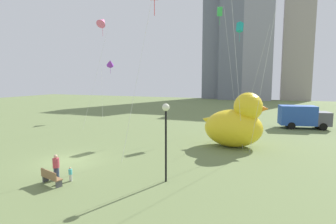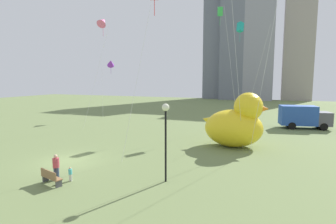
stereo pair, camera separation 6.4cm
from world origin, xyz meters
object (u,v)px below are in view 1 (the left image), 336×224
at_px(kite_green, 220,12).
at_px(kite_pink, 102,22).
at_px(kite_teal, 240,28).
at_px(park_bench, 51,177).
at_px(lamppost, 166,124).
at_px(person_adult, 56,166).
at_px(kite_purple, 110,63).
at_px(person_child, 70,173).
at_px(box_truck, 303,117).
at_px(giant_inflatable_duck, 236,124).

bearing_deg(kite_green, kite_pink, -145.72).
bearing_deg(kite_teal, kite_pink, -155.06).
bearing_deg(park_bench, lamppost, 25.87).
bearing_deg(kite_green, park_bench, -101.68).
height_order(person_adult, kite_purple, kite_purple).
xyz_separation_m(person_child, box_truck, (14.76, 24.74, 0.96)).
bearing_deg(person_adult, box_truck, 57.67).
distance_m(park_bench, lamppost, 7.41).
bearing_deg(person_child, lamppost, 21.04).
height_order(lamppost, kite_pink, kite_pink).
bearing_deg(giant_inflatable_duck, lamppost, -105.06).
height_order(lamppost, kite_teal, kite_teal).
height_order(box_truck, kite_purple, kite_purple).
relative_size(person_adult, kite_pink, 0.12).
relative_size(park_bench, kite_green, 0.11).
xyz_separation_m(giant_inflatable_duck, lamppost, (-2.75, -10.21, 1.41)).
relative_size(park_bench, person_adult, 1.05).
xyz_separation_m(giant_inflatable_duck, kite_teal, (-1.05, 9.77, 10.20)).
height_order(giant_inflatable_duck, lamppost, giant_inflatable_duck).
distance_m(park_bench, kite_teal, 26.95).
distance_m(person_child, lamppost, 6.53).
height_order(person_adult, kite_pink, kite_pink).
xyz_separation_m(giant_inflatable_duck, kite_pink, (-15.99, 2.82, 10.71)).
distance_m(kite_purple, kite_teal, 20.58).
xyz_separation_m(kite_pink, kite_purple, (-5.19, 9.28, -4.14)).
bearing_deg(kite_teal, person_adult, -109.99).
distance_m(person_adult, kite_pink, 20.54).
height_order(kite_green, kite_pink, kite_green).
bearing_deg(person_adult, park_bench, -69.03).
bearing_deg(kite_purple, park_bench, -63.95).
distance_m(lamppost, box_truck, 24.61).
relative_size(kite_green, kite_teal, 1.18).
bearing_deg(kite_teal, giant_inflatable_duck, -83.85).
relative_size(lamppost, kite_teal, 0.36).
xyz_separation_m(lamppost, kite_pink, (-13.24, 13.03, 9.30)).
xyz_separation_m(lamppost, kite_green, (-1.06, 21.34, 11.14)).
xyz_separation_m(giant_inflatable_duck, kite_purple, (-21.17, 12.11, 6.56)).
bearing_deg(kite_green, person_child, -100.49).
distance_m(park_bench, giant_inflatable_duck, 15.93).
distance_m(person_child, kite_purple, 28.84).
bearing_deg(person_adult, person_child, 6.73).
height_order(park_bench, lamppost, lamppost).
bearing_deg(box_truck, person_child, -120.82).
xyz_separation_m(giant_inflatable_duck, kite_green, (-3.80, 11.13, 12.55)).
distance_m(giant_inflatable_duck, box_truck, 14.12).
bearing_deg(kite_purple, giant_inflatable_duck, -29.76).
relative_size(giant_inflatable_duck, lamppost, 1.27).
height_order(box_truck, kite_pink, kite_pink).
height_order(lamppost, box_truck, lamppost).
bearing_deg(park_bench, kite_pink, 114.15).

